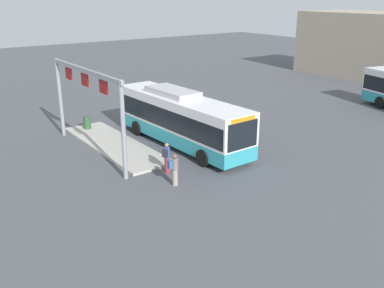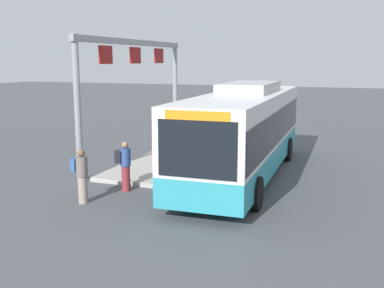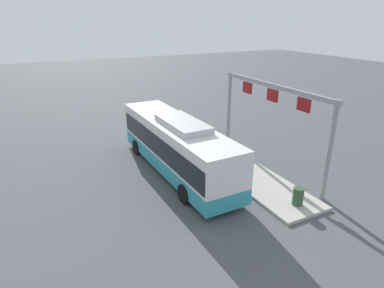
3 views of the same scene
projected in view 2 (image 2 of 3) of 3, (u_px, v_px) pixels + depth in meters
name	position (u px, v px, depth m)	size (l,w,h in m)	color
ground_plane	(243.00, 176.00, 17.24)	(120.00, 120.00, 0.00)	#4C4F54
platform_curb	(179.00, 156.00, 20.54)	(10.00, 2.80, 0.16)	#B2ADA3
bus_main	(244.00, 128.00, 16.92)	(11.18, 2.92, 3.46)	teal
person_boarding	(81.00, 175.00, 13.86)	(0.40, 0.57, 1.67)	gray
person_waiting_near	(125.00, 165.00, 15.14)	(0.55, 0.60, 1.67)	maroon
platform_sign_gantry	(136.00, 73.00, 20.04)	(9.33, 0.24, 5.20)	gray
trash_bin	(206.00, 131.00, 24.15)	(0.52, 0.52, 0.90)	#2D5133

